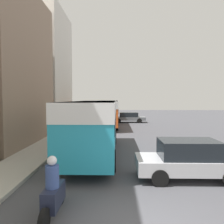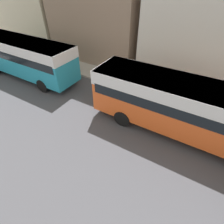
{
  "view_description": "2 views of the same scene",
  "coord_description": "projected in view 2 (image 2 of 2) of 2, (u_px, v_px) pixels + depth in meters",
  "views": [
    {
      "loc": [
        -0.43,
        -5.01,
        3.22
      ],
      "look_at": [
        -0.91,
        16.68,
        1.95
      ],
      "focal_mm": 35.0,
      "sensor_mm": 36.0,
      "label": 1
    },
    {
      "loc": [
        6.5,
        20.7,
        7.21
      ],
      "look_at": [
        -0.0,
        16.83,
        1.05
      ],
      "focal_mm": 28.0,
      "sensor_mm": 36.0,
      "label": 2
    }
  ],
  "objects": [
    {
      "name": "bus_lead",
      "position": [
        23.0,
        54.0,
        14.01
      ],
      "size": [
        2.49,
        9.66,
        3.1
      ],
      "color": "teal",
      "rests_on": "ground_plane"
    },
    {
      "name": "bus_following",
      "position": [
        191.0,
        105.0,
        8.75
      ],
      "size": [
        2.59,
        10.42,
        3.03
      ],
      "color": "#EA5B23",
      "rests_on": "ground_plane"
    },
    {
      "name": "sidewalk",
      "position": [
        11.0,
        49.0,
        20.44
      ],
      "size": [
        2.2,
        120.0,
        0.15
      ],
      "color": "#B2ADA3",
      "rests_on": "ground_plane"
    }
  ]
}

